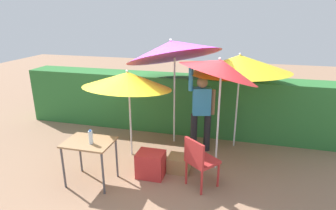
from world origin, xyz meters
TOP-DOWN VIEW (x-y plane):
  - ground_plane at (0.00, 0.00)m, footprint 24.00×24.00m
  - hedge_row at (0.00, 1.69)m, footprint 8.00×0.70m
  - umbrella_rainbow at (0.97, 0.11)m, footprint 1.48×1.43m
  - umbrella_orange at (-0.07, 0.94)m, footprint 2.09×2.00m
  - umbrella_yellow at (1.29, 1.10)m, footprint 2.05×2.04m
  - umbrella_navy at (-0.76, 0.17)m, footprint 1.72×1.73m
  - person_vendor at (0.60, 0.71)m, footprint 0.56×0.30m
  - chair_plastic at (0.78, -0.62)m, footprint 0.62×0.62m
  - cooler_box at (-0.11, -0.50)m, footprint 0.48×0.37m
  - crate_cardboard at (0.34, -0.21)m, footprint 0.40×0.36m
  - folding_table at (-1.04, -0.94)m, footprint 0.80×0.60m
  - bottle_water at (-0.96, -1.00)m, footprint 0.07×0.07m

SIDE VIEW (x-z plane):
  - ground_plane at x=0.00m, z-range 0.00..0.00m
  - crate_cardboard at x=0.34m, z-range 0.00..0.29m
  - cooler_box at x=-0.11m, z-range 0.00..0.46m
  - chair_plastic at x=0.78m, z-range 0.07..0.96m
  - folding_table at x=-1.04m, z-range 0.29..1.06m
  - hedge_row at x=0.00m, z-range 0.00..1.38m
  - bottle_water at x=-0.96m, z-range 0.77..1.01m
  - person_vendor at x=0.60m, z-range -0.01..1.87m
  - umbrella_navy at x=-0.76m, z-range 0.66..2.51m
  - umbrella_yellow at x=1.29m, z-range 0.78..2.87m
  - umbrella_rainbow at x=0.97m, z-range 0.76..3.08m
  - umbrella_orange at x=-0.07m, z-range 0.76..3.43m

